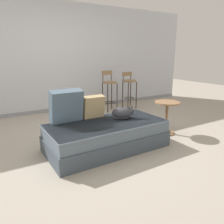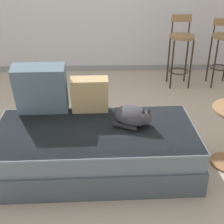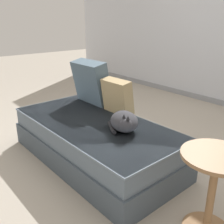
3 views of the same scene
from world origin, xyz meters
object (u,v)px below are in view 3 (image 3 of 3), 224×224
Objects in this scene: cat at (124,122)px; side_table at (213,183)px; throw_pillow_corner at (91,82)px; couch at (95,141)px; throw_pillow_middle at (117,96)px.

side_table is (0.91, -0.05, -0.12)m from cat.
side_table is at bearing -9.62° from throw_pillow_corner.
throw_pillow_corner reaches higher than couch.
throw_pillow_middle is 0.47m from cat.
throw_pillow_middle is at bearing 166.71° from side_table.
couch is 0.75m from throw_pillow_corner.
throw_pillow_corner is (-0.50, 0.33, 0.45)m from couch.
throw_pillow_corner is at bearing 163.92° from cat.
couch is 0.45m from cat.
throw_pillow_corner is 0.89m from cat.
couch is 4.57× the size of cat.
throw_pillow_corner is 1.25× the size of cat.
couch is at bearing -33.10° from throw_pillow_corner.
throw_pillow_middle is at bearing 147.13° from cat.
throw_pillow_middle is (-0.05, 0.34, 0.38)m from couch.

